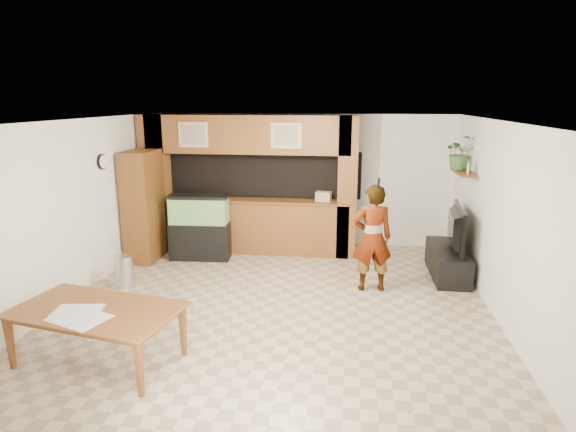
# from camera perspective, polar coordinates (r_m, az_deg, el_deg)

# --- Properties ---
(floor) EXTENTS (6.50, 6.50, 0.00)m
(floor) POSITION_cam_1_polar(r_m,az_deg,el_deg) (6.96, -1.52, -10.78)
(floor) COLOR tan
(floor) RESTS_ON ground
(ceiling) EXTENTS (6.50, 6.50, 0.00)m
(ceiling) POSITION_cam_1_polar(r_m,az_deg,el_deg) (6.33, -1.67, 11.15)
(ceiling) COLOR white
(ceiling) RESTS_ON wall_back
(wall_back) EXTENTS (6.00, 0.00, 6.00)m
(wall_back) POSITION_cam_1_polar(r_m,az_deg,el_deg) (9.68, 1.47, 4.31)
(wall_back) COLOR silver
(wall_back) RESTS_ON floor
(wall_left) EXTENTS (0.00, 6.50, 6.50)m
(wall_left) POSITION_cam_1_polar(r_m,az_deg,el_deg) (7.59, -24.55, 0.42)
(wall_left) COLOR silver
(wall_left) RESTS_ON floor
(wall_right) EXTENTS (0.00, 6.50, 6.50)m
(wall_right) POSITION_cam_1_polar(r_m,az_deg,el_deg) (6.74, 24.47, -1.12)
(wall_right) COLOR silver
(wall_right) RESTS_ON floor
(partition) EXTENTS (4.20, 0.99, 2.60)m
(partition) POSITION_cam_1_polar(r_m,az_deg,el_deg) (9.23, -4.82, 3.88)
(partition) COLOR brown
(partition) RESTS_ON floor
(wall_clock) EXTENTS (0.05, 0.25, 0.25)m
(wall_clock) POSITION_cam_1_polar(r_m,az_deg,el_deg) (8.33, -21.16, 6.02)
(wall_clock) COLOR black
(wall_clock) RESTS_ON wall_left
(wall_shelf) EXTENTS (0.25, 0.90, 0.04)m
(wall_shelf) POSITION_cam_1_polar(r_m,az_deg,el_deg) (8.48, 20.08, 4.87)
(wall_shelf) COLOR brown
(wall_shelf) RESTS_ON wall_right
(pantry_cabinet) EXTENTS (0.50, 0.82, 1.99)m
(pantry_cabinet) POSITION_cam_1_polar(r_m,az_deg,el_deg) (9.07, -16.80, 1.12)
(pantry_cabinet) COLOR brown
(pantry_cabinet) RESTS_ON floor
(trash_can) EXTENTS (0.28, 0.28, 0.51)m
(trash_can) POSITION_cam_1_polar(r_m,az_deg,el_deg) (7.98, -18.81, -6.26)
(trash_can) COLOR #B2B2B7
(trash_can) RESTS_ON floor
(aquarium) EXTENTS (1.08, 0.41, 1.20)m
(aquarium) POSITION_cam_1_polar(r_m,az_deg,el_deg) (8.94, -10.42, -1.40)
(aquarium) COLOR black
(aquarium) RESTS_ON floor
(tv_stand) EXTENTS (0.53, 1.44, 0.48)m
(tv_stand) POSITION_cam_1_polar(r_m,az_deg,el_deg) (8.48, 18.38, -5.17)
(tv_stand) COLOR black
(tv_stand) RESTS_ON floor
(television) EXTENTS (0.26, 1.24, 0.71)m
(television) POSITION_cam_1_polar(r_m,az_deg,el_deg) (8.31, 18.68, -1.28)
(television) COLOR black
(television) RESTS_ON tv_stand
(photo_frame) EXTENTS (0.05, 0.14, 0.19)m
(photo_frame) POSITION_cam_1_polar(r_m,az_deg,el_deg) (8.19, 20.55, 5.35)
(photo_frame) COLOR tan
(photo_frame) RESTS_ON wall_shelf
(potted_plant) EXTENTS (0.62, 0.58, 0.57)m
(potted_plant) POSITION_cam_1_polar(r_m,az_deg,el_deg) (8.65, 19.75, 7.12)
(potted_plant) COLOR #346A2A
(potted_plant) RESTS_ON wall_shelf
(person) EXTENTS (0.66, 0.49, 1.66)m
(person) POSITION_cam_1_polar(r_m,az_deg,el_deg) (7.41, 9.95, -2.58)
(person) COLOR tan
(person) RESTS_ON floor
(microphone) EXTENTS (0.04, 0.10, 0.16)m
(microphone) POSITION_cam_1_polar(r_m,az_deg,el_deg) (7.07, 10.69, 3.87)
(microphone) COLOR black
(microphone) RESTS_ON person
(dining_table) EXTENTS (1.98, 1.34, 0.64)m
(dining_table) POSITION_cam_1_polar(r_m,az_deg,el_deg) (5.88, -21.76, -13.17)
(dining_table) COLOR brown
(dining_table) RESTS_ON floor
(newspaper_a) EXTENTS (0.55, 0.43, 0.01)m
(newspaper_a) POSITION_cam_1_polar(r_m,az_deg,el_deg) (5.78, -23.72, -10.29)
(newspaper_a) COLOR silver
(newspaper_a) RESTS_ON dining_table
(newspaper_b) EXTENTS (0.70, 0.60, 0.01)m
(newspaper_b) POSITION_cam_1_polar(r_m,az_deg,el_deg) (5.61, -23.53, -11.03)
(newspaper_b) COLOR silver
(newspaper_b) RESTS_ON dining_table
(counter_box) EXTENTS (0.30, 0.23, 0.18)m
(counter_box) POSITION_cam_1_polar(r_m,az_deg,el_deg) (8.89, 4.24, 2.31)
(counter_box) COLOR #9D8155
(counter_box) RESTS_ON partition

